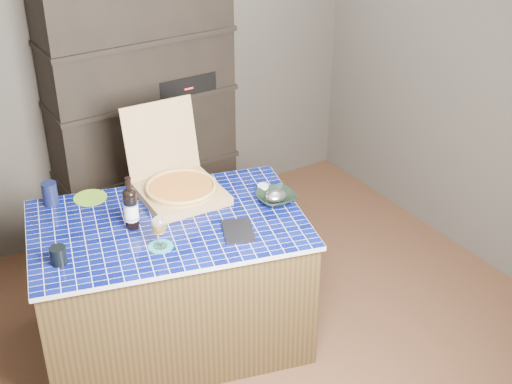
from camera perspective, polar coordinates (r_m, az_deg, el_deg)
room at (r=3.43m, az=0.94°, el=2.78°), size 3.50×3.50×3.50m
shelving_unit at (r=4.81m, az=-9.03°, el=6.09°), size 1.20×0.41×1.80m
kitchen_island at (r=4.03m, az=-6.76°, el=-7.20°), size 1.63×1.26×0.79m
pizza_box at (r=4.02m, az=-6.17°, el=0.56°), size 0.45×0.55×0.47m
mead_bottle at (r=3.74m, az=-9.99°, el=-1.27°), size 0.08×0.08×0.30m
teal_trivet at (r=3.62m, az=-7.65°, el=-4.35°), size 0.13×0.13×0.01m
wine_glass at (r=3.55m, az=-7.78°, el=-2.71°), size 0.08×0.08×0.18m
tumbler at (r=3.57m, az=-15.53°, el=-4.92°), size 0.08×0.08×0.09m
dvd_case at (r=3.69m, az=-1.44°, el=-3.13°), size 0.22×0.26×0.02m
bowl at (r=3.95m, az=1.59°, el=-0.48°), size 0.24×0.24×0.05m
foil_contents at (r=3.94m, az=1.60°, el=-0.31°), size 0.13×0.11×0.06m
white_jar at (r=4.03m, az=0.57°, el=0.22°), size 0.06×0.06×0.05m
navy_cup at (r=4.07m, az=-16.15°, el=-0.11°), size 0.08×0.08×0.13m
green_trivet at (r=4.10m, az=-13.13°, el=-0.45°), size 0.19×0.19×0.01m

